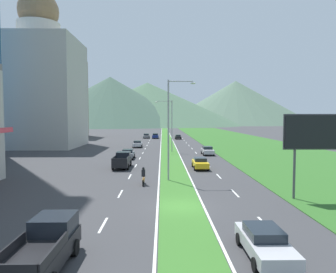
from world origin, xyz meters
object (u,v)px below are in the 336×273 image
billboard_roadside (321,135)px  car_6 (207,150)px  street_lamp_near (171,124)px  pickup_truck_0 (122,160)px  car_0 (137,144)px  pickup_truck_1 (45,247)px  car_1 (146,136)px  car_3 (264,242)px  street_lamp_mid (170,122)px  motorcycle_rider (143,177)px  car_2 (178,137)px  car_5 (128,154)px  car_4 (200,163)px  car_7 (155,136)px

billboard_roadside → car_6: 31.75m
street_lamp_near → pickup_truck_0: bearing=125.6°
pickup_truck_0 → car_0: bearing=0.5°
street_lamp_near → pickup_truck_1: (-6.16, -19.36, -5.09)m
car_1 → car_3: (10.16, -87.64, -0.04)m
car_1 → street_lamp_mid: bearing=-170.8°
motorcycle_rider → car_3: bearing=-157.3°
car_2 → car_0: bearing=-21.4°
street_lamp_mid → pickup_truck_0: street_lamp_mid is taller
street_lamp_mid → car_2: street_lamp_mid is taller
car_3 → car_5: 37.86m
car_2 → pickup_truck_0: (-10.39, -55.92, 0.28)m
car_0 → car_2: car_0 is taller
billboard_roadside → motorcycle_rider: billboard_roadside is taller
car_3 → car_0: bearing=-169.3°
car_2 → car_3: (-0.07, -83.14, 0.02)m
street_lamp_near → car_2: (4.06, 64.77, -5.37)m
pickup_truck_1 → car_0: bearing=0.4°
street_lamp_mid → car_4: size_ratio=2.20×
street_lamp_near → billboard_roadside: street_lamp_near is taller
car_2 → car_5: bearing=-12.8°
car_0 → car_1: (0.41, 31.63, -0.01)m
car_0 → car_5: bearing=-180.0°
car_0 → car_4: (10.64, -29.94, -0.02)m
car_7 → pickup_truck_1: pickup_truck_1 is taller
car_3 → pickup_truck_1: size_ratio=0.86×
street_lamp_near → car_5: street_lamp_near is taller
car_5 → motorcycle_rider: size_ratio=2.25×
car_3 → car_7: 86.88m
street_lamp_mid → car_2: (3.46, 37.14, -5.09)m
street_lamp_near → car_5: (-6.57, 17.98, -5.29)m
car_4 → pickup_truck_0: (-10.40, 1.14, 0.23)m
car_6 → pickup_truck_0: 19.80m
car_0 → car_3: bearing=-169.3°
car_3 → car_6: size_ratio=0.99×
car_1 → car_4: car_1 is taller
billboard_roadside → car_6: billboard_roadside is taller
car_1 → car_2: bearing=-113.8°
car_4 → pickup_truck_1: pickup_truck_1 is taller
car_4 → motorcycle_rider: (-6.89, -9.74, -0.01)m
pickup_truck_1 → motorcycle_rider: 17.64m
car_2 → pickup_truck_0: bearing=-10.5°
car_4 → car_7: 60.94m
car_2 → car_4: (0.00, -57.07, 0.05)m
car_4 → pickup_truck_0: pickup_truck_0 is taller
billboard_roadside → car_1: (-18.14, 77.13, -4.53)m
car_1 → car_4: 62.41m
car_1 → car_5: 51.29m
car_1 → car_2: size_ratio=1.10×
car_2 → car_1: bearing=-113.8°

